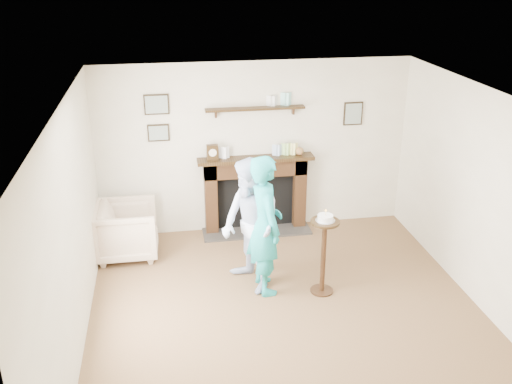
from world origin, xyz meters
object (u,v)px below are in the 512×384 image
Objects in this scene: man at (251,286)px; woman at (265,288)px; armchair at (130,254)px; pedestal_table at (324,242)px.

woman is (0.16, -0.06, 0.00)m from man.
man is at bearing 61.35° from woman.
pedestal_table is (2.37, -1.34, 0.68)m from armchair.
woman reaches higher than armchair.
armchair is 0.74× the size of pedestal_table.
woman is at bearing 46.83° from man.
woman is (1.69, -1.15, 0.00)m from armchair.
man is 0.96× the size of woman.
man reaches higher than armchair.
armchair is 0.47× the size of woman.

